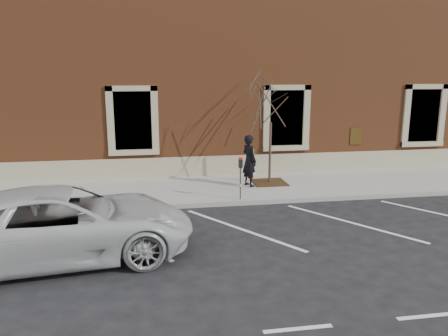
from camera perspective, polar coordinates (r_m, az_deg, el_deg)
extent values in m
plane|color=#28282B|center=(14.09, 0.40, -4.89)|extent=(120.00, 120.00, 0.00)
cube|color=#B1AEA6|center=(15.73, -0.68, -2.75)|extent=(40.00, 3.50, 0.15)
cube|color=#9E9E99|center=(14.02, 0.43, -4.66)|extent=(40.00, 0.12, 0.15)
cube|color=brown|center=(21.13, -3.23, 11.91)|extent=(40.00, 8.50, 8.00)
cube|color=tan|center=(17.33, -1.58, 0.30)|extent=(40.00, 0.06, 0.80)
cube|color=black|center=(17.01, -11.79, 6.12)|extent=(1.40, 0.30, 2.20)
cube|color=tan|center=(17.02, -11.63, 2.05)|extent=(1.90, 0.20, 0.20)
cube|color=black|center=(17.80, 8.00, 6.54)|extent=(1.40, 0.30, 2.20)
cube|color=tan|center=(17.81, 8.05, 2.64)|extent=(1.90, 0.20, 0.20)
cube|color=black|center=(20.41, 24.41, 6.30)|extent=(1.40, 0.30, 2.20)
cube|color=tan|center=(20.41, 24.37, 2.90)|extent=(1.90, 0.20, 0.20)
imported|color=black|center=(15.68, 3.32, 0.97)|extent=(0.68, 0.80, 1.87)
cylinder|color=#595B60|center=(14.10, 2.16, -2.04)|extent=(0.05, 0.05, 1.05)
cube|color=black|center=(13.95, 2.18, 0.58)|extent=(0.13, 0.09, 0.27)
cube|color=red|center=(13.92, 2.18, 1.25)|extent=(0.12, 0.09, 0.06)
cube|color=white|center=(14.07, 2.19, -2.30)|extent=(0.05, 0.00, 0.07)
cube|color=#422A15|center=(16.38, 5.94, -1.87)|extent=(1.22, 1.22, 0.03)
cylinder|color=#413327|center=(16.14, 6.02, 1.96)|extent=(0.09, 0.09, 2.26)
imported|color=silver|center=(10.66, -20.33, -6.86)|extent=(6.23, 3.48, 1.65)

